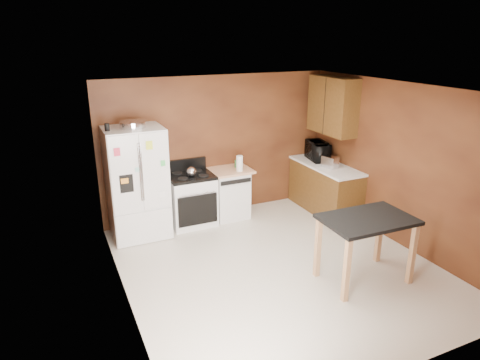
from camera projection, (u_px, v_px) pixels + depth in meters
floor at (278, 267)px, 6.12m from camera, size 4.50×4.50×0.00m
ceiling at (284, 90)px, 5.30m from camera, size 4.50×4.50×0.00m
wall_back at (218, 146)px, 7.64m from camera, size 4.20×0.00×4.20m
wall_front at (407, 262)px, 3.78m from camera, size 4.20×0.00×4.20m
wall_left at (121, 210)px, 4.88m from camera, size 0.00×4.50×4.50m
wall_right at (400, 165)px, 6.54m from camera, size 0.00×4.50×4.50m
roasting_pan at (133, 125)px, 6.50m from camera, size 0.40×0.40×0.10m
pen_cup at (107, 127)px, 6.29m from camera, size 0.07×0.07×0.11m
kettle at (191, 172)px, 7.11m from camera, size 0.17×0.17×0.17m
paper_towel at (239, 163)px, 7.42m from camera, size 0.14×0.14×0.27m
green_canister at (238, 164)px, 7.65m from camera, size 0.12×0.12×0.12m
toaster at (330, 162)px, 7.59m from camera, size 0.23×0.31×0.20m
microwave at (318, 152)px, 8.04m from camera, size 0.48×0.63×0.31m
refrigerator at (137, 183)px, 6.81m from camera, size 0.90×0.80×1.80m
gas_range at (191, 199)px, 7.37m from camera, size 0.76×0.68×1.10m
dishwasher at (229, 193)px, 7.68m from camera, size 0.78×0.63×0.89m
right_cabinets at (327, 163)px, 7.82m from camera, size 0.63×1.58×2.45m
island at (367, 228)px, 5.57m from camera, size 1.19×0.81×0.91m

